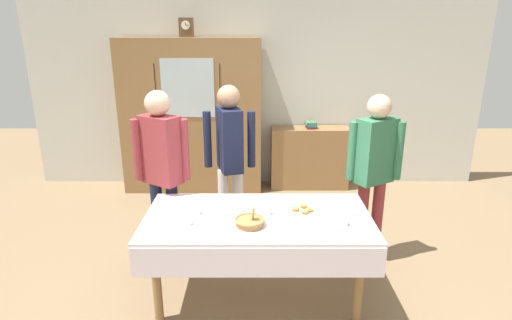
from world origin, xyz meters
The scene contains 19 objects.
ground_plane centered at (0.00, 0.00, 0.00)m, with size 12.00×12.00×0.00m, color #846B4C.
back_wall centered at (0.00, 2.65, 1.35)m, with size 6.40×0.10×2.70m, color silver.
dining_table centered at (0.00, -0.23, 0.67)m, with size 1.85×0.94×0.77m.
wall_cabinet centered at (-0.90, 2.35, 1.05)m, with size 1.91×0.46×2.10m.
mantel_clock centered at (-0.92, 2.35, 2.22)m, with size 0.18×0.11×0.24m.
bookshelf_low centered at (0.75, 2.41, 0.44)m, with size 1.10×0.35×0.88m.
book_stack centered at (0.75, 2.41, 0.92)m, with size 0.16×0.20×0.09m.
tea_cup_near_left centered at (0.07, -0.18, 0.80)m, with size 0.13×0.13×0.06m.
tea_cup_back_edge centered at (-0.50, -0.17, 0.80)m, with size 0.13×0.13×0.06m.
tea_cup_mid_left centered at (-0.55, -0.38, 0.80)m, with size 0.13×0.13×0.06m.
tea_cup_near_right centered at (0.66, -0.38, 0.79)m, with size 0.13×0.13×0.06m.
bread_basket centered at (-0.06, -0.37, 0.80)m, with size 0.24×0.24×0.16m.
pastry_plate centered at (0.38, -0.13, 0.78)m, with size 0.28×0.28×0.05m.
spoon_near_left centered at (-0.21, -0.03, 0.77)m, with size 0.12×0.02×0.01m.
spoon_center centered at (0.11, 0.07, 0.77)m, with size 0.12×0.02×0.01m.
spoon_far_left centered at (0.64, -0.03, 0.77)m, with size 0.12×0.02×0.01m.
person_by_cabinet centered at (-0.89, 0.36, 1.05)m, with size 0.52×0.36×1.71m.
person_behind_table_right centered at (1.10, 0.44, 1.01)m, with size 0.52×0.35×1.66m.
person_behind_table_left centered at (-0.28, 0.74, 1.04)m, with size 0.52×0.40×1.70m.
Camera 1 is at (-0.01, -3.30, 2.25)m, focal length 29.30 mm.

